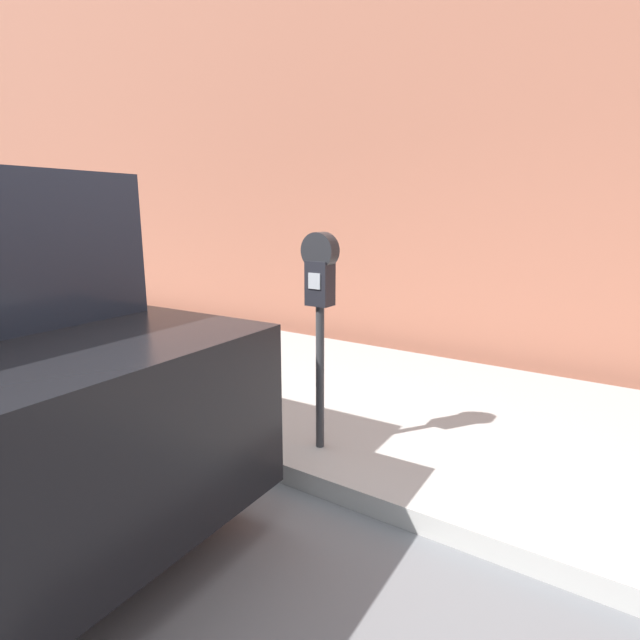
{
  "coord_description": "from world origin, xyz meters",
  "views": [
    {
      "loc": [
        2.13,
        -1.43,
        1.68
      ],
      "look_at": [
        0.41,
        1.14,
        1.0
      ],
      "focal_mm": 28.0,
      "sensor_mm": 36.0,
      "label": 1
    }
  ],
  "objects": [
    {
      "name": "ground_plane",
      "position": [
        0.0,
        0.0,
        0.0
      ],
      "size": [
        60.0,
        60.0,
        0.0
      ],
      "primitive_type": "plane",
      "color": "slate"
    },
    {
      "name": "sidewalk",
      "position": [
        0.0,
        2.2,
        0.07
      ],
      "size": [
        24.0,
        2.8,
        0.13
      ],
      "color": "#9E9B96",
      "rests_on": "ground_plane"
    },
    {
      "name": "building_facade",
      "position": [
        0.0,
        4.01,
        3.22
      ],
      "size": [
        24.0,
        0.3,
        6.45
      ],
      "color": "#935642",
      "rests_on": "ground_plane"
    },
    {
      "name": "parking_meter",
      "position": [
        0.41,
        1.14,
        1.17
      ],
      "size": [
        0.23,
        0.13,
        1.42
      ],
      "color": "#2D2D30",
      "rests_on": "sidewalk"
    }
  ]
}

